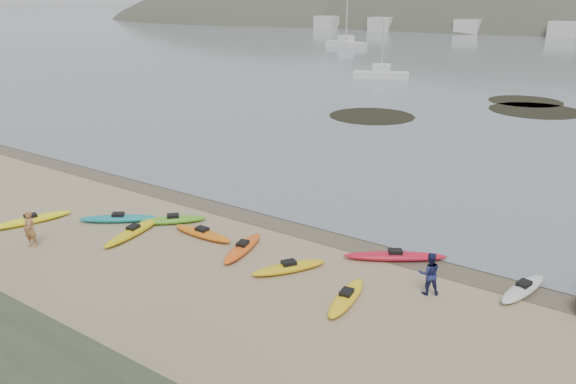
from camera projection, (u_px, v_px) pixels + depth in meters
The scene contains 6 objects.
ground at pixel (288, 221), 27.35m from camera, with size 600.00×600.00×0.00m, color tan.
wet_sand at pixel (284, 223), 27.11m from camera, with size 60.00×60.00×0.00m, color brown.
kayaks at pixel (228, 244), 24.41m from camera, with size 22.76×10.02×0.34m.
person_west at pixel (30, 229), 24.27m from camera, with size 0.61×0.40×1.66m, color #AF7646.
person_east at pixel (429, 274), 20.44m from camera, with size 0.79×0.62×1.63m, color navy.
kelp_mats at pixel (483, 109), 53.95m from camera, with size 19.78×23.34×0.04m.
Camera 1 is at (14.43, -20.82, 10.39)m, focal length 35.00 mm.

